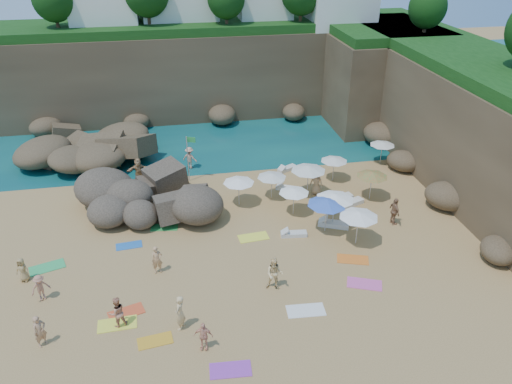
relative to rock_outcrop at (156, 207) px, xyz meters
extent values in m
plane|color=tan|center=(4.49, -5.74, 0.00)|extent=(120.00, 120.00, 0.00)
plane|color=#0C4751|center=(4.49, 24.26, 0.00)|extent=(120.00, 120.00, 0.00)
cube|color=brown|center=(6.49, 19.26, 4.00)|extent=(44.00, 8.00, 8.00)
cube|color=brown|center=(23.49, 2.26, 4.00)|extent=(8.00, 30.00, 8.00)
cube|color=brown|center=(21.49, 14.26, 4.00)|extent=(10.00, 12.00, 8.00)
cube|color=white|center=(-3.51, 20.26, 10.75)|extent=(6.00, 5.00, 5.50)
sphere|color=#11380F|center=(23.49, 10.26, 10.80)|extent=(3.15, 3.15, 3.15)
cylinder|color=white|center=(-13.51, 24.26, 3.00)|extent=(0.10, 0.10, 6.00)
cylinder|color=white|center=(-12.01, 24.26, 3.00)|extent=(0.10, 0.10, 6.00)
cylinder|color=white|center=(-10.51, 24.26, 3.00)|extent=(0.10, 0.10, 6.00)
cylinder|color=silver|center=(2.55, 3.50, 1.80)|extent=(0.07, 0.07, 3.59)
cube|color=green|center=(2.90, 3.50, 3.30)|extent=(0.59, 0.28, 0.40)
cylinder|color=silver|center=(5.68, -0.69, 0.95)|extent=(0.06, 0.06, 1.90)
cone|color=white|center=(5.68, -0.69, 1.85)|extent=(2.13, 2.13, 0.32)
cylinder|color=silver|center=(13.18, 1.62, 0.89)|extent=(0.05, 0.05, 1.78)
cone|color=silver|center=(13.18, 1.62, 1.73)|extent=(1.99, 1.99, 0.30)
cylinder|color=silver|center=(8.07, -0.18, 0.91)|extent=(0.05, 0.05, 1.82)
cone|color=silver|center=(8.07, -0.18, 1.77)|extent=(2.04, 2.04, 0.31)
cylinder|color=silver|center=(17.89, 3.77, 0.88)|extent=(0.05, 0.05, 1.76)
cone|color=silver|center=(17.89, 3.77, 1.72)|extent=(1.97, 1.97, 0.30)
cylinder|color=silver|center=(14.85, -1.54, 0.98)|extent=(0.06, 0.06, 1.96)
cone|color=#DD4127|center=(14.85, -1.54, 1.91)|extent=(2.20, 2.20, 0.33)
cylinder|color=silver|center=(9.04, -2.57, 0.89)|extent=(0.05, 0.05, 1.78)
cone|color=white|center=(9.04, -2.57, 1.74)|extent=(2.00, 2.00, 0.30)
cylinder|color=silver|center=(10.65, -0.27, 1.09)|extent=(0.06, 0.06, 2.18)
cone|color=silver|center=(10.65, -0.27, 2.13)|extent=(2.45, 2.45, 0.37)
cylinder|color=silver|center=(11.17, -4.45, 1.09)|extent=(0.06, 0.06, 2.18)
cone|color=white|center=(11.17, -4.45, 2.12)|extent=(2.44, 2.44, 0.37)
cylinder|color=silver|center=(10.48, -4.98, 1.08)|extent=(0.06, 0.06, 2.17)
cone|color=blue|center=(10.48, -4.98, 2.12)|extent=(2.43, 2.43, 0.37)
cylinder|color=silver|center=(11.92, -6.62, 1.05)|extent=(0.06, 0.06, 2.10)
cone|color=white|center=(11.92, -6.62, 2.05)|extent=(2.35, 2.35, 0.36)
cube|color=silver|center=(10.21, 3.89, 0.13)|extent=(1.69, 1.26, 0.25)
cube|color=white|center=(9.45, 0.76, 0.13)|extent=(1.69, 1.21, 0.25)
cube|color=silver|center=(12.69, -1.39, 0.15)|extent=(2.03, 1.10, 0.30)
cube|color=silver|center=(8.43, -5.15, 0.13)|extent=(1.67, 0.71, 0.25)
cube|color=silver|center=(11.21, -4.54, 0.15)|extent=(2.04, 1.39, 0.30)
cube|color=silver|center=(13.24, -2.18, 0.15)|extent=(1.97, 1.29, 0.29)
cube|color=gold|center=(-0.14, -12.51, 0.01)|extent=(1.71, 1.01, 0.03)
cube|color=green|center=(-6.10, -5.71, 0.02)|extent=(2.10, 1.49, 0.03)
cube|color=yellow|center=(-1.94, -11.06, 0.02)|extent=(1.90, 1.01, 0.03)
cube|color=purple|center=(3.08, -14.85, 0.02)|extent=(1.89, 1.04, 0.03)
cube|color=#DB4C26|center=(-1.55, -10.31, 0.02)|extent=(1.92, 1.34, 0.03)
cube|color=blue|center=(-1.62, -4.36, 0.01)|extent=(1.60, 0.91, 0.03)
cube|color=#D954A2|center=(11.01, -10.40, 0.02)|extent=(2.07, 1.55, 0.03)
cube|color=orange|center=(11.17, -8.18, 0.02)|extent=(1.99, 1.42, 0.03)
cube|color=green|center=(0.54, -2.71, 0.01)|extent=(1.79, 1.05, 0.03)
cube|color=#F3F340|center=(5.92, -4.87, 0.02)|extent=(1.92, 1.08, 0.03)
cube|color=white|center=(7.33, -11.83, 0.02)|extent=(1.98, 1.09, 0.03)
imported|color=tan|center=(-5.23, -11.77, 0.84)|extent=(0.72, 0.71, 1.68)
imported|color=tan|center=(-1.84, -11.16, 0.84)|extent=(0.99, 0.89, 1.68)
imported|color=tan|center=(2.77, 5.63, 0.89)|extent=(1.25, 0.94, 1.79)
imported|color=#966A4B|center=(15.05, -4.98, 0.93)|extent=(0.54, 1.12, 1.86)
imported|color=tan|center=(11.32, -0.21, 0.93)|extent=(1.02, 0.95, 1.86)
imported|color=tan|center=(-1.12, 4.17, 0.91)|extent=(1.72, 0.60, 1.83)
imported|color=#DFBA7F|center=(1.11, -11.86, 0.95)|extent=(0.69, 0.82, 1.90)
imported|color=tan|center=(-5.81, -8.51, 0.20)|extent=(1.59, 1.78, 0.40)
imported|color=#F2AB89|center=(2.06, -13.39, 0.18)|extent=(1.21, 1.66, 0.36)
imported|color=#A58752|center=(-7.05, -6.71, 0.19)|extent=(1.02, 1.54, 0.38)
imported|color=tan|center=(0.09, -7.30, 0.20)|extent=(0.89, 1.73, 0.39)
imported|color=#F2CD89|center=(6.14, -9.85, 0.36)|extent=(1.48, 2.08, 0.71)
camera|label=1|loc=(1.36, -30.13, 17.33)|focal=35.00mm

